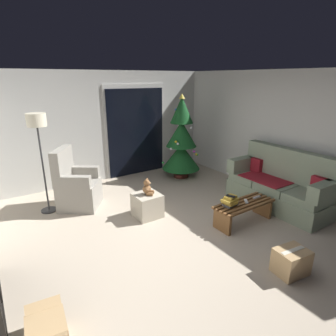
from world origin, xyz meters
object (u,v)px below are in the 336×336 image
christmas_tree (181,142)px  remote_silver (257,197)px  ottoman (147,205)px  teddy_bear_chestnut (147,188)px  coffee_table (244,209)px  cell_phone (231,196)px  floor_lamp (38,130)px  book_stack (230,201)px  couch (280,186)px  armchair (76,187)px  remote_white (246,201)px  cardboard_box_taped_mid_floor (291,262)px  cardboard_box_open_near_shelf (47,334)px

christmas_tree → remote_silver: bearing=-93.9°
ottoman → teddy_bear_chestnut: size_ratio=1.54×
coffee_table → cell_phone: 0.40m
coffee_table → ottoman: bearing=137.7°
christmas_tree → floor_lamp: christmas_tree is taller
book_stack → ottoman: size_ratio=0.66×
teddy_bear_chestnut → christmas_tree: bearing=38.0°
cell_phone → floor_lamp: size_ratio=0.08×
cell_phone → remote_silver: bearing=-23.5°
floor_lamp → cell_phone: bearing=-43.8°
couch → ottoman: bearing=156.2°
christmas_tree → teddy_bear_chestnut: (-1.71, -1.34, -0.35)m
book_stack → armchair: size_ratio=0.26×
christmas_tree → armchair: 2.67m
couch → teddy_bear_chestnut: couch is taller
ottoman → remote_white: bearing=-41.0°
remote_white → cardboard_box_taped_mid_floor: size_ratio=0.36×
coffee_table → teddy_bear_chestnut: (-1.21, 1.10, 0.29)m
remote_silver → christmas_tree: size_ratio=0.08×
floor_lamp → ottoman: 2.25m
floor_lamp → book_stack: bearing=-43.8°
book_stack → cell_phone: cell_phone is taller
coffee_table → cardboard_box_open_near_shelf: (-3.24, -0.58, -0.11)m
remote_silver → teddy_bear_chestnut: size_ratio=0.55×
couch → armchair: armchair is taller
remote_silver → remote_white: same height
cell_phone → armchair: (-1.84, 2.14, -0.13)m
cardboard_box_taped_mid_floor → cell_phone: bearing=80.5°
remote_silver → cardboard_box_open_near_shelf: bearing=100.9°
cell_phone → coffee_table: bearing=-31.2°
remote_silver → cardboard_box_taped_mid_floor: 1.49m
remote_silver → floor_lamp: 3.90m
cardboard_box_open_near_shelf → cell_phone: bearing=12.2°
armchair → cardboard_box_open_near_shelf: size_ratio=2.06×
couch → floor_lamp: (-3.70, 2.21, 1.11)m
christmas_tree → teddy_bear_chestnut: christmas_tree is taller
remote_white → book_stack: bearing=-150.9°
remote_silver → couch: bearing=-82.9°
coffee_table → cell_phone: bearing=168.8°
coffee_table → cell_phone: cell_phone is taller
ottoman → remote_silver: bearing=-35.1°
floor_lamp → cardboard_box_open_near_shelf: bearing=-102.0°
book_stack → coffee_table: bearing=-12.1°
remote_silver → armchair: armchair is taller
remote_silver → ottoman: 1.91m
coffee_table → cell_phone: size_ratio=7.64×
book_stack → cell_phone: bearing=-64.3°
ottoman → teddy_bear_chestnut: teddy_bear_chestnut is taller
remote_silver → ottoman: bearing=56.2°
remote_white → cardboard_box_taped_mid_floor: remote_white is taller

